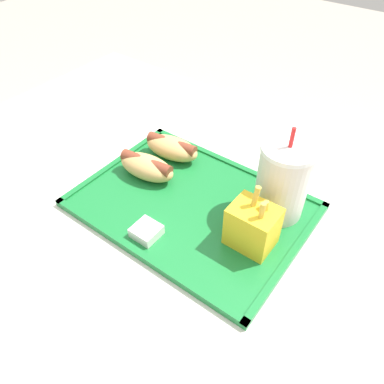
{
  "coord_description": "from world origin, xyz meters",
  "views": [
    {
      "loc": [
        0.27,
        -0.38,
        1.27
      ],
      "look_at": [
        -0.03,
        0.01,
        0.8
      ],
      "focal_mm": 35.0,
      "sensor_mm": 36.0,
      "label": 1
    }
  ],
  "objects_px": {
    "soda_cup": "(283,181)",
    "hot_dog_near": "(147,166)",
    "hot_dog_far": "(172,147)",
    "fries_carton": "(252,227)",
    "sauce_cup_mayo": "(146,231)"
  },
  "relations": [
    {
      "from": "soda_cup",
      "to": "hot_dog_near",
      "type": "distance_m",
      "value": 0.27
    },
    {
      "from": "hot_dog_far",
      "to": "hot_dog_near",
      "type": "relative_size",
      "value": 1.01
    },
    {
      "from": "hot_dog_far",
      "to": "fries_carton",
      "type": "height_order",
      "value": "fries_carton"
    },
    {
      "from": "soda_cup",
      "to": "hot_dog_near",
      "type": "xyz_separation_m",
      "value": [
        -0.25,
        -0.07,
        -0.05
      ]
    },
    {
      "from": "soda_cup",
      "to": "hot_dog_far",
      "type": "relative_size",
      "value": 1.41
    },
    {
      "from": "hot_dog_near",
      "to": "fries_carton",
      "type": "relative_size",
      "value": 1.09
    },
    {
      "from": "hot_dog_far",
      "to": "hot_dog_near",
      "type": "bearing_deg",
      "value": -90.0
    },
    {
      "from": "soda_cup",
      "to": "sauce_cup_mayo",
      "type": "relative_size",
      "value": 4.02
    },
    {
      "from": "hot_dog_far",
      "to": "sauce_cup_mayo",
      "type": "bearing_deg",
      "value": -62.32
    },
    {
      "from": "soda_cup",
      "to": "fries_carton",
      "type": "relative_size",
      "value": 1.55
    },
    {
      "from": "sauce_cup_mayo",
      "to": "hot_dog_near",
      "type": "bearing_deg",
      "value": 131.27
    },
    {
      "from": "hot_dog_far",
      "to": "hot_dog_near",
      "type": "xyz_separation_m",
      "value": [
        -0.0,
        -0.08,
        0.0
      ]
    },
    {
      "from": "fries_carton",
      "to": "soda_cup",
      "type": "bearing_deg",
      "value": 89.99
    },
    {
      "from": "soda_cup",
      "to": "sauce_cup_mayo",
      "type": "distance_m",
      "value": 0.25
    },
    {
      "from": "hot_dog_near",
      "to": "fries_carton",
      "type": "distance_m",
      "value": 0.26
    }
  ]
}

